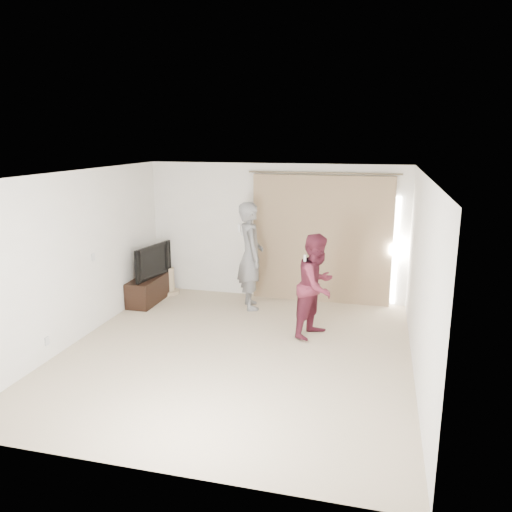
# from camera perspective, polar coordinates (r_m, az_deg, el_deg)

# --- Properties ---
(floor) EXTENTS (5.50, 5.50, 0.00)m
(floor) POSITION_cam_1_polar(r_m,az_deg,el_deg) (7.46, -2.36, -10.98)
(floor) COLOR #C2B392
(floor) RESTS_ON ground
(wall_back) EXTENTS (5.00, 0.04, 2.60)m
(wall_back) POSITION_cam_1_polar(r_m,az_deg,el_deg) (9.62, 2.19, 2.79)
(wall_back) COLOR white
(wall_back) RESTS_ON ground
(wall_left) EXTENTS (0.04, 5.50, 2.60)m
(wall_left) POSITION_cam_1_polar(r_m,az_deg,el_deg) (8.07, -19.74, -0.10)
(wall_left) COLOR white
(wall_left) RESTS_ON ground
(ceiling) EXTENTS (5.00, 5.50, 0.01)m
(ceiling) POSITION_cam_1_polar(r_m,az_deg,el_deg) (6.80, -2.58, 9.37)
(ceiling) COLOR white
(ceiling) RESTS_ON wall_back
(curtain) EXTENTS (2.80, 0.11, 2.46)m
(curtain) POSITION_cam_1_polar(r_m,az_deg,el_deg) (9.43, 7.54, 1.86)
(curtain) COLOR #99815E
(curtain) RESTS_ON ground
(tv_console) EXTENTS (0.43, 1.25, 0.48)m
(tv_console) POSITION_cam_1_polar(r_m,az_deg,el_deg) (9.82, -12.00, -3.66)
(tv_console) COLOR black
(tv_console) RESTS_ON ground
(tv) EXTENTS (0.33, 1.09, 0.62)m
(tv) POSITION_cam_1_polar(r_m,az_deg,el_deg) (9.67, -12.16, -0.53)
(tv) COLOR black
(tv) RESTS_ON tv_console
(scratching_post) EXTENTS (0.40, 0.40, 0.53)m
(scratching_post) POSITION_cam_1_polar(r_m,az_deg,el_deg) (10.19, -9.93, -3.07)
(scratching_post) COLOR tan
(scratching_post) RESTS_ON ground
(person_man) EXTENTS (0.73, 0.85, 1.96)m
(person_man) POSITION_cam_1_polar(r_m,az_deg,el_deg) (9.04, -0.63, 0.03)
(person_man) COLOR slate
(person_man) RESTS_ON ground
(person_woman) EXTENTS (0.89, 0.98, 1.65)m
(person_woman) POSITION_cam_1_polar(r_m,az_deg,el_deg) (7.85, 6.96, -3.38)
(person_woman) COLOR maroon
(person_woman) RESTS_ON ground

